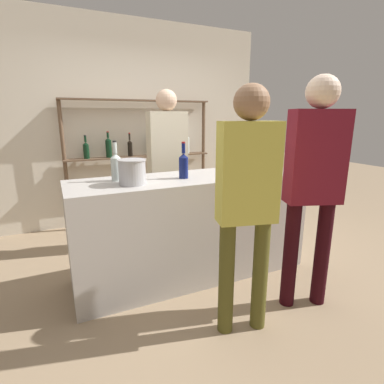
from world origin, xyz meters
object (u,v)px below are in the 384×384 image
(counter_bottle_1, at_px, (116,166))
(customer_center, at_px, (247,193))
(wine_glass, at_px, (275,161))
(ice_bucket, at_px, (132,172))
(server_behind_counter, at_px, (168,155))
(customer_right, at_px, (314,176))
(counter_bottle_2, at_px, (261,158))
(counter_bottle_0, at_px, (184,165))

(counter_bottle_1, height_order, customer_center, customer_center)
(wine_glass, bearing_deg, ice_bucket, 175.23)
(server_behind_counter, bearing_deg, customer_right, 19.75)
(ice_bucket, height_order, server_behind_counter, server_behind_counter)
(counter_bottle_2, xyz_separation_m, ice_bucket, (-1.30, -0.03, -0.04))
(counter_bottle_2, relative_size, wine_glass, 2.17)
(ice_bucket, height_order, customer_right, customer_right)
(wine_glass, height_order, customer_center, customer_center)
(wine_glass, bearing_deg, customer_center, -139.40)
(counter_bottle_2, relative_size, ice_bucket, 1.57)
(counter_bottle_0, xyz_separation_m, counter_bottle_1, (-0.56, 0.14, 0.01))
(server_behind_counter, bearing_deg, counter_bottle_1, -45.19)
(counter_bottle_0, bearing_deg, counter_bottle_2, -1.69)
(ice_bucket, bearing_deg, server_behind_counter, 54.64)
(counter_bottle_0, bearing_deg, server_behind_counter, 79.13)
(counter_bottle_0, xyz_separation_m, wine_glass, (0.88, -0.17, 0.00))
(server_behind_counter, relative_size, customer_center, 1.06)
(customer_right, bearing_deg, counter_bottle_1, 73.66)
(customer_center, height_order, customer_right, customer_right)
(counter_bottle_0, distance_m, customer_center, 0.85)
(counter_bottle_1, xyz_separation_m, ice_bucket, (0.09, -0.20, -0.03))
(counter_bottle_2, distance_m, server_behind_counter, 1.09)
(counter_bottle_1, bearing_deg, wine_glass, -12.12)
(ice_bucket, relative_size, server_behind_counter, 0.13)
(wine_glass, distance_m, server_behind_counter, 1.24)
(counter_bottle_0, xyz_separation_m, server_behind_counter, (0.16, 0.84, -0.02))
(ice_bucket, height_order, customer_center, customer_center)
(customer_center, bearing_deg, customer_right, -71.97)
(counter_bottle_2, bearing_deg, customer_center, -132.09)
(counter_bottle_2, distance_m, customer_center, 1.11)
(wine_glass, relative_size, server_behind_counter, 0.09)
(counter_bottle_0, bearing_deg, counter_bottle_1, 165.91)
(counter_bottle_0, height_order, counter_bottle_2, counter_bottle_2)
(ice_bucket, bearing_deg, counter_bottle_2, 1.35)
(ice_bucket, distance_m, customer_right, 1.41)
(counter_bottle_0, xyz_separation_m, counter_bottle_2, (0.83, -0.02, 0.02))
(wine_glass, height_order, ice_bucket, ice_bucket)
(wine_glass, relative_size, customer_right, 0.09)
(counter_bottle_1, xyz_separation_m, counter_bottle_2, (1.39, -0.17, 0.01))
(counter_bottle_1, distance_m, ice_bucket, 0.22)
(server_behind_counter, height_order, customer_right, server_behind_counter)
(counter_bottle_2, bearing_deg, ice_bucket, -178.65)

